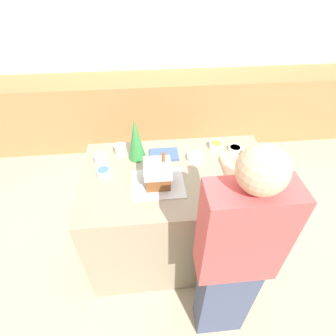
{
  "coord_description": "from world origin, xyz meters",
  "views": [
    {
      "loc": [
        -0.23,
        -1.48,
        2.29
      ],
      "look_at": [
        -0.08,
        0.0,
        1.01
      ],
      "focal_mm": 28.0,
      "sensor_mm": 36.0,
      "label": 1
    }
  ],
  "objects_px": {
    "candy_bowl_behind_tray": "(195,157)",
    "candy_bowl_near_tray_left": "(104,172)",
    "mug": "(121,150)",
    "person": "(234,261)",
    "baking_tray": "(158,184)",
    "decorative_tree": "(136,140)",
    "gingerbread_house": "(158,174)",
    "cookbook": "(164,155)",
    "candy_bowl_far_right": "(235,149)",
    "candy_bowl_far_left": "(216,145)",
    "candy_bowl_near_tray_right": "(100,158)",
    "candy_bowl_beside_tree": "(248,154)"
  },
  "relations": [
    {
      "from": "candy_bowl_far_left",
      "to": "candy_bowl_far_right",
      "type": "bearing_deg",
      "value": -17.5
    },
    {
      "from": "gingerbread_house",
      "to": "candy_bowl_far_right",
      "type": "distance_m",
      "value": 0.76
    },
    {
      "from": "candy_bowl_near_tray_left",
      "to": "candy_bowl_behind_tray",
      "type": "xyz_separation_m",
      "value": [
        0.72,
        0.12,
        -0.01
      ]
    },
    {
      "from": "baking_tray",
      "to": "cookbook",
      "type": "relative_size",
      "value": 1.63
    },
    {
      "from": "baking_tray",
      "to": "candy_bowl_near_tray_left",
      "type": "height_order",
      "value": "candy_bowl_near_tray_left"
    },
    {
      "from": "candy_bowl_near_tray_right",
      "to": "candy_bowl_beside_tree",
      "type": "xyz_separation_m",
      "value": [
        1.19,
        -0.06,
        -0.0
      ]
    },
    {
      "from": "candy_bowl_far_right",
      "to": "mug",
      "type": "xyz_separation_m",
      "value": [
        -0.96,
        0.05,
        0.02
      ]
    },
    {
      "from": "candy_bowl_behind_tray",
      "to": "candy_bowl_near_tray_left",
      "type": "bearing_deg",
      "value": -170.52
    },
    {
      "from": "candy_bowl_near_tray_left",
      "to": "mug",
      "type": "xyz_separation_m",
      "value": [
        0.12,
        0.25,
        0.02
      ]
    },
    {
      "from": "gingerbread_house",
      "to": "candy_bowl_behind_tray",
      "type": "height_order",
      "value": "gingerbread_house"
    },
    {
      "from": "candy_bowl_beside_tree",
      "to": "person",
      "type": "bearing_deg",
      "value": -112.19
    },
    {
      "from": "baking_tray",
      "to": "gingerbread_house",
      "type": "relative_size",
      "value": 1.52
    },
    {
      "from": "baking_tray",
      "to": "candy_bowl_beside_tree",
      "type": "distance_m",
      "value": 0.79
    },
    {
      "from": "baking_tray",
      "to": "candy_bowl_far_left",
      "type": "height_order",
      "value": "candy_bowl_far_left"
    },
    {
      "from": "gingerbread_house",
      "to": "cookbook",
      "type": "relative_size",
      "value": 1.07
    },
    {
      "from": "candy_bowl_far_right",
      "to": "candy_bowl_beside_tree",
      "type": "xyz_separation_m",
      "value": [
        0.08,
        -0.09,
        0.01
      ]
    },
    {
      "from": "candy_bowl_far_right",
      "to": "candy_bowl_beside_tree",
      "type": "distance_m",
      "value": 0.12
    },
    {
      "from": "candy_bowl_beside_tree",
      "to": "mug",
      "type": "bearing_deg",
      "value": 172.46
    },
    {
      "from": "decorative_tree",
      "to": "candy_bowl_behind_tray",
      "type": "height_order",
      "value": "decorative_tree"
    },
    {
      "from": "decorative_tree",
      "to": "cookbook",
      "type": "relative_size",
      "value": 1.51
    },
    {
      "from": "candy_bowl_near_tray_right",
      "to": "candy_bowl_behind_tray",
      "type": "xyz_separation_m",
      "value": [
        0.76,
        -0.05,
        -0.01
      ]
    },
    {
      "from": "cookbook",
      "to": "mug",
      "type": "xyz_separation_m",
      "value": [
        -0.35,
        0.06,
        0.03
      ]
    },
    {
      "from": "candy_bowl_far_right",
      "to": "cookbook",
      "type": "height_order",
      "value": "candy_bowl_far_right"
    },
    {
      "from": "decorative_tree",
      "to": "cookbook",
      "type": "distance_m",
      "value": 0.28
    },
    {
      "from": "candy_bowl_far_right",
      "to": "cookbook",
      "type": "xyz_separation_m",
      "value": [
        -0.6,
        -0.01,
        -0.01
      ]
    },
    {
      "from": "baking_tray",
      "to": "person",
      "type": "distance_m",
      "value": 0.73
    },
    {
      "from": "candy_bowl_near_tray_right",
      "to": "cookbook",
      "type": "relative_size",
      "value": 0.44
    },
    {
      "from": "candy_bowl_near_tray_left",
      "to": "candy_bowl_far_left",
      "type": "xyz_separation_m",
      "value": [
        0.92,
        0.25,
        0.0
      ]
    },
    {
      "from": "candy_bowl_near_tray_right",
      "to": "decorative_tree",
      "type": "bearing_deg",
      "value": 2.32
    },
    {
      "from": "gingerbread_house",
      "to": "cookbook",
      "type": "distance_m",
      "value": 0.35
    },
    {
      "from": "baking_tray",
      "to": "candy_bowl_beside_tree",
      "type": "bearing_deg",
      "value": 18.51
    },
    {
      "from": "candy_bowl_behind_tray",
      "to": "baking_tray",
      "type": "bearing_deg",
      "value": -140.89
    },
    {
      "from": "baking_tray",
      "to": "candy_bowl_behind_tray",
      "type": "relative_size",
      "value": 2.95
    },
    {
      "from": "candy_bowl_near_tray_right",
      "to": "candy_bowl_behind_tray",
      "type": "height_order",
      "value": "candy_bowl_near_tray_right"
    },
    {
      "from": "baking_tray",
      "to": "candy_bowl_far_right",
      "type": "relative_size",
      "value": 3.55
    },
    {
      "from": "mug",
      "to": "person",
      "type": "xyz_separation_m",
      "value": [
        0.68,
        -1.0,
        -0.11
      ]
    },
    {
      "from": "baking_tray",
      "to": "decorative_tree",
      "type": "bearing_deg",
      "value": 114.21
    },
    {
      "from": "cookbook",
      "to": "mug",
      "type": "height_order",
      "value": "mug"
    },
    {
      "from": "person",
      "to": "candy_bowl_far_right",
      "type": "bearing_deg",
      "value": 73.92
    },
    {
      "from": "candy_bowl_near_tray_left",
      "to": "candy_bowl_far_left",
      "type": "bearing_deg",
      "value": 15.28
    },
    {
      "from": "candy_bowl_near_tray_right",
      "to": "candy_bowl_beside_tree",
      "type": "distance_m",
      "value": 1.2
    },
    {
      "from": "baking_tray",
      "to": "candy_bowl_near_tray_right",
      "type": "bearing_deg",
      "value": 144.59
    },
    {
      "from": "gingerbread_house",
      "to": "candy_bowl_near_tray_right",
      "type": "height_order",
      "value": "gingerbread_house"
    },
    {
      "from": "candy_bowl_behind_tray",
      "to": "person",
      "type": "height_order",
      "value": "person"
    },
    {
      "from": "decorative_tree",
      "to": "candy_bowl_far_right",
      "type": "distance_m",
      "value": 0.84
    },
    {
      "from": "baking_tray",
      "to": "decorative_tree",
      "type": "distance_m",
      "value": 0.4
    },
    {
      "from": "candy_bowl_far_right",
      "to": "candy_bowl_behind_tray",
      "type": "bearing_deg",
      "value": -166.79
    },
    {
      "from": "candy_bowl_near_tray_right",
      "to": "candy_bowl_far_right",
      "type": "height_order",
      "value": "candy_bowl_near_tray_right"
    },
    {
      "from": "candy_bowl_far_left",
      "to": "person",
      "type": "relative_size",
      "value": 0.07
    },
    {
      "from": "candy_bowl_near_tray_left",
      "to": "candy_bowl_far_right",
      "type": "bearing_deg",
      "value": 10.72
    }
  ]
}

